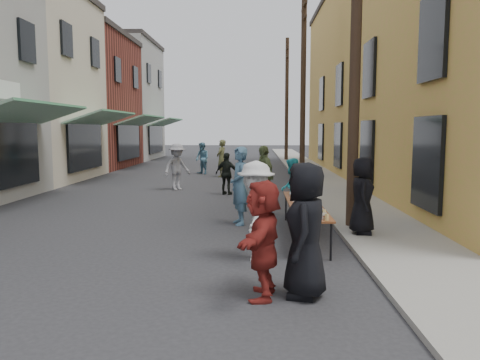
# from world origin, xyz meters

# --- Properties ---
(ground) EXTENTS (120.00, 120.00, 0.00)m
(ground) POSITION_xyz_m (0.00, 0.00, 0.00)
(ground) COLOR #28282B
(ground) RESTS_ON ground
(sidewalk) EXTENTS (2.20, 60.00, 0.10)m
(sidewalk) POSITION_xyz_m (5.00, 15.00, 0.05)
(sidewalk) COLOR gray
(sidewalk) RESTS_ON ground
(storefront_row) EXTENTS (8.00, 37.00, 9.00)m
(storefront_row) POSITION_xyz_m (-10.00, 14.96, 4.12)
(storefront_row) COLOR maroon
(storefront_row) RESTS_ON ground
(building_ochre) EXTENTS (10.00, 28.00, 10.00)m
(building_ochre) POSITION_xyz_m (11.10, 14.00, 5.00)
(building_ochre) COLOR gold
(building_ochre) RESTS_ON ground
(utility_pole_near) EXTENTS (0.26, 0.26, 9.00)m
(utility_pole_near) POSITION_xyz_m (4.30, 3.00, 4.50)
(utility_pole_near) COLOR #2D2116
(utility_pole_near) RESTS_ON ground
(utility_pole_mid) EXTENTS (0.26, 0.26, 9.00)m
(utility_pole_mid) POSITION_xyz_m (4.30, 15.00, 4.50)
(utility_pole_mid) COLOR #2D2116
(utility_pole_mid) RESTS_ON ground
(utility_pole_far) EXTENTS (0.26, 0.26, 9.00)m
(utility_pole_far) POSITION_xyz_m (4.30, 27.00, 4.50)
(utility_pole_far) COLOR #2D2116
(utility_pole_far) RESTS_ON ground
(serving_table) EXTENTS (0.70, 4.00, 0.75)m
(serving_table) POSITION_xyz_m (3.09, 2.16, 0.71)
(serving_table) COLOR brown
(serving_table) RESTS_ON ground
(catering_tray_sausage) EXTENTS (0.50, 0.33, 0.08)m
(catering_tray_sausage) POSITION_xyz_m (3.09, 0.51, 0.79)
(catering_tray_sausage) COLOR maroon
(catering_tray_sausage) RESTS_ON serving_table
(catering_tray_foil_b) EXTENTS (0.50, 0.33, 0.08)m
(catering_tray_foil_b) POSITION_xyz_m (3.09, 1.16, 0.79)
(catering_tray_foil_b) COLOR #B2B2B7
(catering_tray_foil_b) RESTS_ON serving_table
(catering_tray_buns) EXTENTS (0.50, 0.33, 0.08)m
(catering_tray_buns) POSITION_xyz_m (3.09, 1.86, 0.79)
(catering_tray_buns) COLOR tan
(catering_tray_buns) RESTS_ON serving_table
(catering_tray_foil_d) EXTENTS (0.50, 0.33, 0.08)m
(catering_tray_foil_d) POSITION_xyz_m (3.09, 2.56, 0.79)
(catering_tray_foil_d) COLOR #B2B2B7
(catering_tray_foil_d) RESTS_ON serving_table
(catering_tray_buns_end) EXTENTS (0.50, 0.33, 0.08)m
(catering_tray_buns_end) POSITION_xyz_m (3.09, 3.26, 0.79)
(catering_tray_buns_end) COLOR tan
(catering_tray_buns_end) RESTS_ON serving_table
(condiment_jar_a) EXTENTS (0.07, 0.07, 0.08)m
(condiment_jar_a) POSITION_xyz_m (2.87, 0.21, 0.79)
(condiment_jar_a) COLOR #A57F26
(condiment_jar_a) RESTS_ON serving_table
(condiment_jar_b) EXTENTS (0.07, 0.07, 0.08)m
(condiment_jar_b) POSITION_xyz_m (2.87, 0.31, 0.79)
(condiment_jar_b) COLOR #A57F26
(condiment_jar_b) RESTS_ON serving_table
(condiment_jar_c) EXTENTS (0.07, 0.07, 0.08)m
(condiment_jar_c) POSITION_xyz_m (2.87, 0.41, 0.79)
(condiment_jar_c) COLOR #A57F26
(condiment_jar_c) RESTS_ON serving_table
(cup_stack) EXTENTS (0.08, 0.08, 0.12)m
(cup_stack) POSITION_xyz_m (3.29, 0.26, 0.81)
(cup_stack) COLOR tan
(cup_stack) RESTS_ON serving_table
(guest_front_a) EXTENTS (0.76, 1.03, 1.94)m
(guest_front_a) POSITION_xyz_m (2.72, -1.56, 0.97)
(guest_front_a) COLOR black
(guest_front_a) RESTS_ON ground
(guest_front_b) EXTENTS (0.65, 0.82, 1.96)m
(guest_front_b) POSITION_xyz_m (1.60, 3.49, 0.98)
(guest_front_b) COLOR #456B86
(guest_front_b) RESTS_ON ground
(guest_front_c) EXTENTS (0.77, 0.90, 1.61)m
(guest_front_c) POSITION_xyz_m (2.99, 4.62, 0.80)
(guest_front_c) COLOR teal
(guest_front_c) RESTS_ON ground
(guest_front_d) EXTENTS (0.74, 1.21, 1.83)m
(guest_front_d) POSITION_xyz_m (2.01, 0.31, 0.91)
(guest_front_d) COLOR silver
(guest_front_d) RESTS_ON ground
(guest_front_e) EXTENTS (0.91, 1.20, 1.89)m
(guest_front_e) POSITION_xyz_m (2.25, 6.41, 0.95)
(guest_front_e) COLOR #5C6D3F
(guest_front_e) RESTS_ON ground
(guest_queue_back) EXTENTS (0.71, 1.63, 1.70)m
(guest_queue_back) POSITION_xyz_m (2.11, -1.62, 0.85)
(guest_queue_back) COLOR maroon
(guest_queue_back) RESTS_ON ground
(server) EXTENTS (0.69, 0.91, 1.69)m
(server) POSITION_xyz_m (4.35, 2.12, 0.95)
(server) COLOR black
(server) RESTS_ON sidewalk
(passerby_left) EXTENTS (1.31, 1.32, 1.82)m
(passerby_left) POSITION_xyz_m (-1.08, 10.08, 0.91)
(passerby_left) COLOR gray
(passerby_left) RESTS_ON ground
(passerby_mid) EXTENTS (0.98, 0.68, 1.54)m
(passerby_mid) POSITION_xyz_m (0.96, 8.82, 0.77)
(passerby_mid) COLOR black
(passerby_mid) RESTS_ON ground
(passerby_right) EXTENTS (0.66, 0.79, 1.86)m
(passerby_right) POSITION_xyz_m (0.31, 15.08, 0.93)
(passerby_right) COLOR brown
(passerby_right) RESTS_ON ground
(passerby_far) EXTENTS (1.03, 1.03, 1.68)m
(passerby_far) POSITION_xyz_m (-0.81, 16.45, 0.84)
(passerby_far) COLOR #558AA5
(passerby_far) RESTS_ON ground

